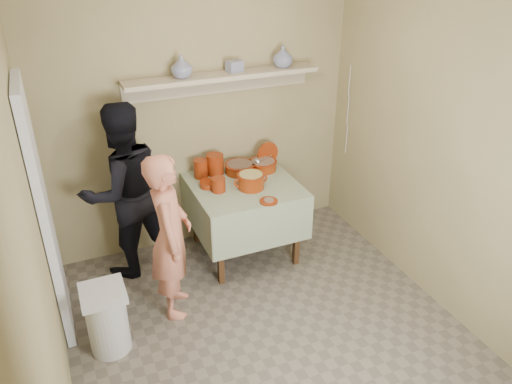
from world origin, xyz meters
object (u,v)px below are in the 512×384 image
person_cook (170,237)px  cazuela_rice (251,180)px  serving_table (244,195)px  trash_bin (107,319)px  person_helper (124,191)px

person_cook → cazuela_rice: bearing=-48.1°
person_cook → serving_table: bearing=-41.7°
cazuela_rice → trash_bin: cazuela_rice is taller
serving_table → cazuela_rice: cazuela_rice is taller
cazuela_rice → trash_bin: (-1.46, -0.70, -0.56)m
person_cook → serving_table: size_ratio=1.46×
person_helper → trash_bin: size_ratio=2.91×
trash_bin → person_helper: bearing=69.9°
serving_table → cazuela_rice: (0.03, -0.11, 0.20)m
trash_bin → person_cook: bearing=24.6°
person_helper → person_cook: bearing=91.7°
person_helper → cazuela_rice: person_helper is taller
person_helper → serving_table: person_helper is taller
person_cook → trash_bin: size_ratio=2.53×
person_helper → serving_table: 1.10m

